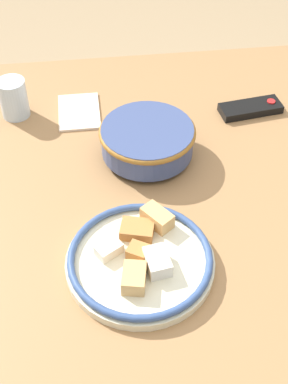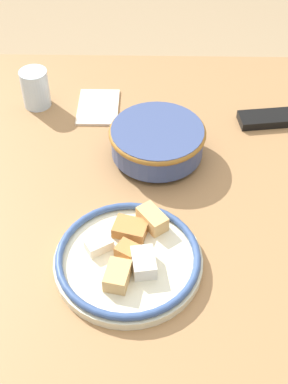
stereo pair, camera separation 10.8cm
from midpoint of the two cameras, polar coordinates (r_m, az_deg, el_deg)
ground_plane at (r=1.77m, az=-0.78°, el=-18.32°), size 8.00×8.00×0.00m
dining_table at (r=1.20m, az=-1.09°, el=-3.84°), size 1.13×0.94×0.78m
noodle_bowl at (r=1.19m, az=-2.26°, el=5.48°), size 0.22×0.22×0.08m
food_plate at (r=1.00m, az=-3.52°, el=-7.32°), size 0.28×0.28×0.05m
tv_remote at (r=1.36m, az=9.07°, el=8.71°), size 0.08×0.16×0.02m
drinking_glass at (r=1.36m, az=-16.01°, el=9.49°), size 0.07×0.07×0.10m
folded_napkin at (r=1.36m, az=-9.24°, el=8.36°), size 0.14×0.10×0.01m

